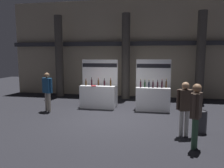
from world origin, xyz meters
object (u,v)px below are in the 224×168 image
at_px(exhibitor_booth_1, 153,97).
at_px(trash_bin, 200,122).
at_px(visitor_3, 47,88).
at_px(visitor_4, 196,111).
at_px(visitor_1, 185,104).
at_px(exhibitor_booth_0, 98,95).

height_order(exhibitor_booth_1, trash_bin, exhibitor_booth_1).
xyz_separation_m(trash_bin, visitor_3, (-5.98, 1.59, 0.65)).
distance_m(exhibitor_booth_1, visitor_4, 4.04).
xyz_separation_m(exhibitor_booth_1, visitor_4, (1.08, -3.87, 0.41)).
bearing_deg(exhibitor_booth_1, visitor_1, -72.90).
distance_m(trash_bin, visitor_1, 0.94).
bearing_deg(visitor_4, visitor_3, -92.50).
relative_size(exhibitor_booth_1, trash_bin, 3.16).
distance_m(exhibitor_booth_1, visitor_3, 4.62).
bearing_deg(visitor_4, exhibitor_booth_0, -113.02).
xyz_separation_m(exhibitor_booth_0, exhibitor_booth_1, (2.49, -0.06, -0.00)).
xyz_separation_m(trash_bin, visitor_1, (-0.56, -0.42, 0.63)).
distance_m(visitor_1, visitor_4, 0.88).
distance_m(exhibitor_booth_1, visitor_1, 3.17).
relative_size(exhibitor_booth_0, trash_bin, 3.14).
bearing_deg(exhibitor_booth_0, trash_bin, -33.68).
bearing_deg(visitor_4, exhibitor_booth_1, -139.67).
xyz_separation_m(visitor_1, visitor_4, (0.16, -0.86, 0.04)).
xyz_separation_m(exhibitor_booth_0, visitor_4, (3.57, -3.93, 0.41)).
height_order(exhibitor_booth_0, visitor_1, exhibitor_booth_0).
height_order(trash_bin, visitor_1, visitor_1).
bearing_deg(visitor_3, exhibitor_booth_1, -143.10).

